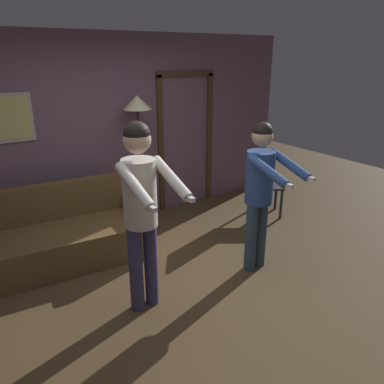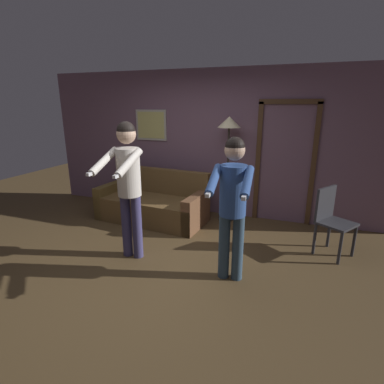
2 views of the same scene
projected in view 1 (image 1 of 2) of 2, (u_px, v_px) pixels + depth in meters
The scene contains 7 objects.
ground_plane at pixel (179, 294), 3.85m from camera, with size 12.00×12.00×0.00m, color brown.
back_wall_assembly at pixel (96, 134), 5.02m from camera, with size 6.40×0.10×2.60m.
couch at pixel (66, 238), 4.41m from camera, with size 1.97×1.01×0.87m.
torchiere_lamp at pixel (138, 115), 4.96m from camera, with size 0.39×0.39×1.81m.
person_standing_left at pixel (141, 201), 3.28m from camera, with size 0.44×0.73×1.80m.
person_standing_right at pixel (261, 185), 3.97m from camera, with size 0.46×0.71×1.68m.
dining_chair_distant at pixel (262, 181), 5.59m from camera, with size 0.58×0.58×0.93m.
Camera 1 is at (-1.71, -2.76, 2.32)m, focal length 35.00 mm.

